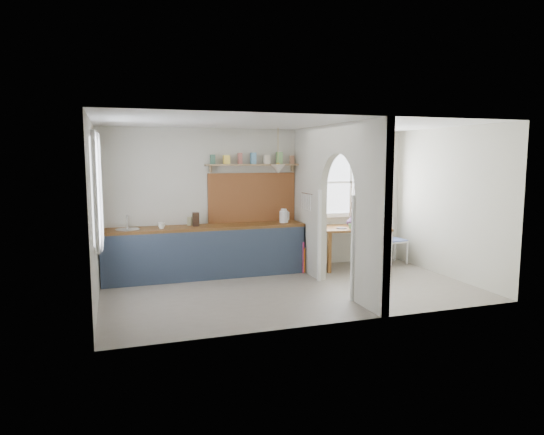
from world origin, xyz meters
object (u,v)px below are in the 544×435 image
object	(u,v)px
chair_left	(306,245)
chair_right	(393,240)
kettle	(284,216)
vase	(351,221)
dining_table	(353,247)

from	to	relation	value
chair_left	chair_right	xyz separation A→B (m)	(1.85, 0.01, -0.01)
chair_right	kettle	xyz separation A→B (m)	(-2.26, 0.08, 0.56)
chair_left	vase	xyz separation A→B (m)	(0.95, 0.08, 0.40)
chair_left	kettle	size ratio (longest dim) A/B	3.78
chair_right	dining_table	bearing A→B (deg)	90.15
dining_table	chair_left	distance (m)	0.93
vase	kettle	bearing A→B (deg)	179.80
chair_left	dining_table	bearing A→B (deg)	100.33
dining_table	vase	size ratio (longest dim) A/B	6.66
chair_left	chair_right	size ratio (longest dim) A/B	1.02
dining_table	chair_right	size ratio (longest dim) A/B	1.33
chair_right	vase	distance (m)	0.98
vase	dining_table	bearing A→B (deg)	-101.16
chair_right	kettle	distance (m)	2.33
kettle	vase	distance (m)	1.38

